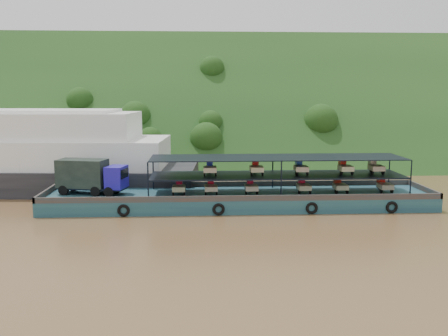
{
  "coord_description": "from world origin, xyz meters",
  "views": [
    {
      "loc": [
        -4.48,
        -44.14,
        10.38
      ],
      "look_at": [
        -2.0,
        3.0,
        3.2
      ],
      "focal_mm": 40.0,
      "sensor_mm": 36.0,
      "label": 1
    }
  ],
  "objects": [
    {
      "name": "cargo_barge",
      "position": [
        -1.62,
        0.68,
        1.08
      ],
      "size": [
        35.0,
        7.18,
        4.54
      ],
      "color": "#16394E",
      "rests_on": "ground"
    },
    {
      "name": "hillside",
      "position": [
        0.0,
        36.0,
        0.0
      ],
      "size": [
        140.0,
        39.6,
        39.6
      ],
      "primitive_type": "cube",
      "rotation": [
        0.79,
        0.0,
        0.0
      ],
      "color": "#153714",
      "rests_on": "ground"
    },
    {
      "name": "ground",
      "position": [
        0.0,
        0.0,
        0.0
      ],
      "size": [
        160.0,
        160.0,
        0.0
      ],
      "primitive_type": "plane",
      "color": "brown",
      "rests_on": "ground"
    }
  ]
}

